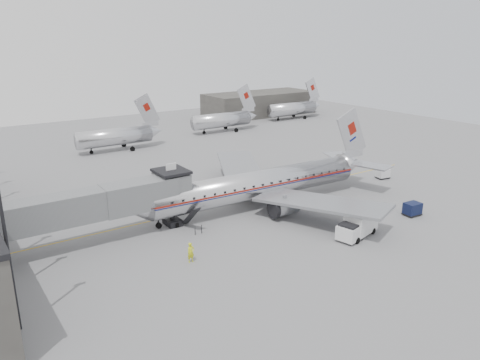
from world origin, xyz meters
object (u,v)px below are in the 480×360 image
at_px(baggage_cart_white, 383,173).
at_px(service_van, 358,225).
at_px(baggage_cart_navy, 412,209).
at_px(ramp_worker, 191,252).
at_px(airliner, 262,184).

bearing_deg(baggage_cart_white, service_van, -137.30).
height_order(service_van, baggage_cart_navy, service_van).
bearing_deg(ramp_worker, baggage_cart_navy, -11.91).
distance_m(service_van, baggage_cart_navy, 10.14).
bearing_deg(airliner, baggage_cart_white, -0.25).
relative_size(baggage_cart_navy, baggage_cart_white, 1.02).
xyz_separation_m(airliner, ramp_worker, (-14.96, -8.66, -1.86)).
bearing_deg(service_van, ramp_worker, 151.65).
relative_size(airliner, baggage_cart_navy, 16.86).
relative_size(baggage_cart_white, ramp_worker, 1.05).
xyz_separation_m(baggage_cart_navy, baggage_cart_white, (9.32, 12.00, -0.06)).
distance_m(airliner, baggage_cart_white, 22.16).
xyz_separation_m(baggage_cart_navy, ramp_worker, (-27.68, 4.31, 0.15)).
bearing_deg(baggage_cart_navy, ramp_worker, 175.59).
relative_size(service_van, baggage_cart_navy, 2.72).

